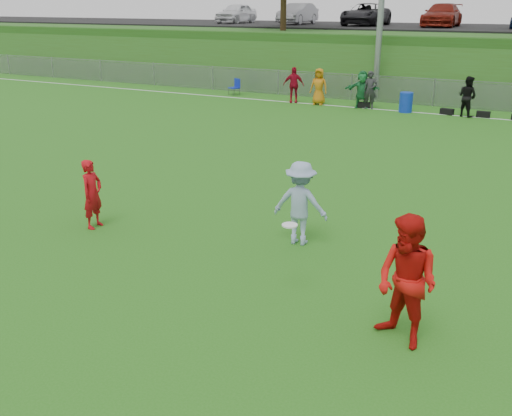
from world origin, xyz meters
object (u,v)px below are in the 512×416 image
Objects in this scene: frisbee at (290,225)px; recycling_bin at (406,102)px; player_red_center at (407,282)px; player_blue at (300,203)px; player_red_left at (92,194)px.

recycling_bin is (-2.10, 17.78, -0.83)m from frisbee.
frisbee is (-2.01, 0.53, 0.30)m from player_red_center.
recycling_bin is at bearing 130.13° from player_red_center.
player_blue is 1.96× the size of recycling_bin.
frisbee is at bearing 101.86° from player_blue.
player_red_left is 17.08m from recycling_bin.
recycling_bin is (-4.11, 18.31, -0.53)m from player_red_center.
player_red_center is at bearing -14.90° from frisbee.
recycling_bin is (2.90, 16.83, -0.32)m from player_red_left.
player_red_center is (7.01, -1.48, 0.21)m from player_red_left.
player_blue reaches higher than frisbee.
player_red_left is 0.88× the size of player_blue.
player_red_left is 7.17m from player_red_center.
player_blue is at bearing 107.89° from frisbee.
player_red_center reaches higher than player_red_left.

